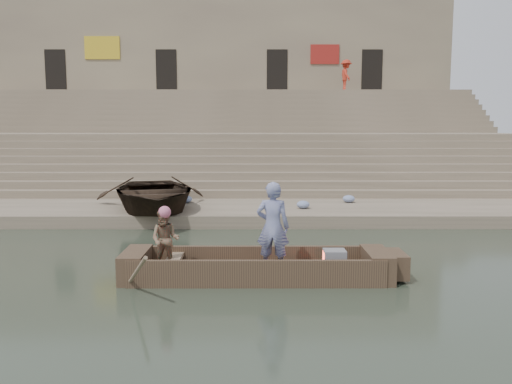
{
  "coord_description": "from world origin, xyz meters",
  "views": [
    {
      "loc": [
        3.6,
        -10.21,
        3.25
      ],
      "look_at": [
        3.63,
        4.19,
        1.4
      ],
      "focal_mm": 37.24,
      "sensor_mm": 36.0,
      "label": 1
    }
  ],
  "objects_px": {
    "standing_man": "(273,227)",
    "pedestrian": "(346,75)",
    "television": "(334,259)",
    "beached_rowboat": "(153,193)",
    "rowing_man": "(165,240)",
    "main_rowboat": "(256,274)"
  },
  "relations": [
    {
      "from": "standing_man",
      "to": "rowing_man",
      "type": "bearing_deg",
      "value": 6.86
    },
    {
      "from": "standing_man",
      "to": "pedestrian",
      "type": "relative_size",
      "value": 0.99
    },
    {
      "from": "pedestrian",
      "to": "rowing_man",
      "type": "bearing_deg",
      "value": 156.9
    },
    {
      "from": "standing_man",
      "to": "television",
      "type": "height_order",
      "value": "standing_man"
    },
    {
      "from": "rowing_man",
      "to": "beached_rowboat",
      "type": "relative_size",
      "value": 0.24
    },
    {
      "from": "main_rowboat",
      "to": "beached_rowboat",
      "type": "bearing_deg",
      "value": 117.19
    },
    {
      "from": "television",
      "to": "pedestrian",
      "type": "xyz_separation_m",
      "value": [
        3.82,
        21.64,
        5.72
      ]
    },
    {
      "from": "main_rowboat",
      "to": "television",
      "type": "height_order",
      "value": "television"
    },
    {
      "from": "beached_rowboat",
      "to": "rowing_man",
      "type": "bearing_deg",
      "value": -90.63
    },
    {
      "from": "rowing_man",
      "to": "pedestrian",
      "type": "height_order",
      "value": "pedestrian"
    },
    {
      "from": "standing_man",
      "to": "beached_rowboat",
      "type": "xyz_separation_m",
      "value": [
        -3.79,
        6.9,
        -0.2
      ]
    },
    {
      "from": "rowing_man",
      "to": "pedestrian",
      "type": "bearing_deg",
      "value": 80.23
    },
    {
      "from": "standing_man",
      "to": "pedestrian",
      "type": "distance_m",
      "value": 22.97
    },
    {
      "from": "television",
      "to": "rowing_man",
      "type": "bearing_deg",
      "value": -178.65
    },
    {
      "from": "main_rowboat",
      "to": "beached_rowboat",
      "type": "xyz_separation_m",
      "value": [
        -3.45,
        6.71,
        0.85
      ]
    },
    {
      "from": "beached_rowboat",
      "to": "pedestrian",
      "type": "height_order",
      "value": "pedestrian"
    },
    {
      "from": "television",
      "to": "pedestrian",
      "type": "height_order",
      "value": "pedestrian"
    },
    {
      "from": "rowing_man",
      "to": "television",
      "type": "distance_m",
      "value": 3.56
    },
    {
      "from": "standing_man",
      "to": "beached_rowboat",
      "type": "distance_m",
      "value": 7.87
    },
    {
      "from": "television",
      "to": "beached_rowboat",
      "type": "xyz_separation_m",
      "value": [
        -5.08,
        6.71,
        0.54
      ]
    },
    {
      "from": "rowing_man",
      "to": "television",
      "type": "relative_size",
      "value": 2.78
    },
    {
      "from": "main_rowboat",
      "to": "standing_man",
      "type": "bearing_deg",
      "value": -29.26
    }
  ]
}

